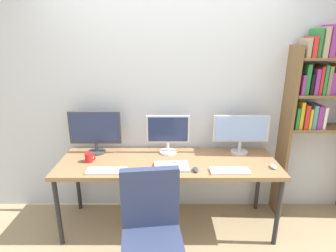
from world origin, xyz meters
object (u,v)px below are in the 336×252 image
(keyboard_left, at_px, (106,171))
(mouse_right_side, at_px, (195,169))
(bookshelf, at_px, (325,94))
(coffee_mug, at_px, (89,157))
(laptop_closed, at_px, (172,167))
(keyboard_right, at_px, (230,171))
(monitor_center, at_px, (168,132))
(monitor_right, at_px, (241,131))
(desk, at_px, (168,166))
(office_chair, at_px, (152,247))
(monitor_left, at_px, (95,130))
(mouse_left_side, at_px, (273,166))

(keyboard_left, xyz_separation_m, mouse_right_side, (0.81, 0.02, 0.01))
(bookshelf, height_order, coffee_mug, bookshelf)
(laptop_closed, distance_m, coffee_mug, 0.82)
(keyboard_right, bearing_deg, laptop_closed, 171.04)
(monitor_center, distance_m, mouse_right_side, 0.54)
(monitor_right, bearing_deg, mouse_right_side, -139.93)
(desk, xyz_separation_m, office_chair, (-0.12, -0.79, -0.29))
(mouse_right_side, bearing_deg, monitor_left, 157.17)
(laptop_closed, relative_size, coffee_mug, 3.02)
(monitor_right, distance_m, coffee_mug, 1.56)
(desk, relative_size, office_chair, 2.17)
(mouse_left_side, bearing_deg, monitor_center, 159.93)
(monitor_left, xyz_separation_m, monitor_center, (0.76, -0.00, -0.02))
(bookshelf, distance_m, monitor_right, 0.91)
(monitor_right, height_order, mouse_right_side, monitor_right)
(office_chair, distance_m, monitor_left, 1.33)
(monitor_left, relative_size, mouse_left_side, 5.59)
(monitor_center, bearing_deg, keyboard_right, -38.30)
(monitor_right, xyz_separation_m, mouse_right_side, (-0.50, -0.42, -0.22))
(desk, height_order, coffee_mug, coffee_mug)
(office_chair, height_order, laptop_closed, office_chair)
(office_chair, bearing_deg, monitor_right, 48.90)
(mouse_right_side, distance_m, laptop_closed, 0.23)
(keyboard_right, height_order, coffee_mug, coffee_mug)
(keyboard_right, bearing_deg, keyboard_left, 180.00)
(laptop_closed, bearing_deg, monitor_center, 91.39)
(office_chair, height_order, monitor_right, monitor_right)
(desk, relative_size, coffee_mug, 20.30)
(desk, xyz_separation_m, monitor_center, (0.00, 0.21, 0.28))
(desk, distance_m, monitor_left, 0.84)
(monitor_right, height_order, coffee_mug, monitor_right)
(mouse_right_side, xyz_separation_m, coffee_mug, (-1.03, 0.20, 0.03))
(monitor_left, distance_m, monitor_center, 0.76)
(monitor_left, relative_size, monitor_center, 1.20)
(desk, distance_m, monitor_center, 0.35)
(keyboard_left, distance_m, coffee_mug, 0.31)
(desk, height_order, monitor_center, monitor_center)
(monitor_center, xyz_separation_m, laptop_closed, (0.03, -0.36, -0.22))
(mouse_right_side, bearing_deg, bookshelf, 18.46)
(office_chair, xyz_separation_m, coffee_mug, (-0.66, 0.78, 0.38))
(mouse_left_side, bearing_deg, bookshelf, 32.79)
(monitor_right, bearing_deg, bookshelf, 1.25)
(monitor_left, bearing_deg, keyboard_right, -18.58)
(monitor_right, relative_size, mouse_right_side, 6.01)
(mouse_left_side, bearing_deg, mouse_right_side, -175.09)
(monitor_center, relative_size, keyboard_right, 1.26)
(bookshelf, bearing_deg, keyboard_left, -167.84)
(desk, xyz_separation_m, bookshelf, (1.58, 0.23, 0.68))
(coffee_mug, bearing_deg, mouse_left_side, -4.41)
(monitor_left, distance_m, mouse_left_side, 1.80)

